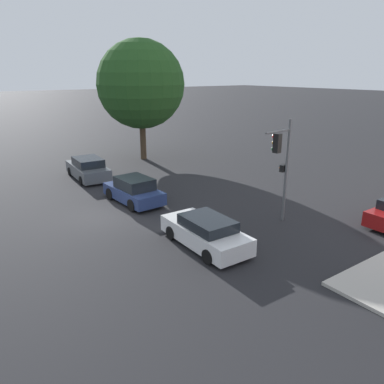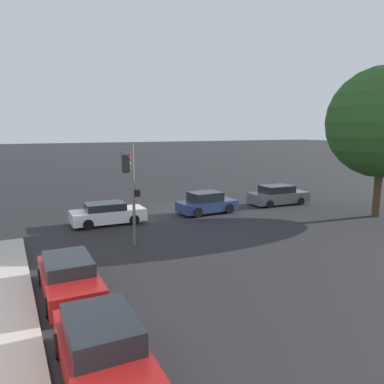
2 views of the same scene
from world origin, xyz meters
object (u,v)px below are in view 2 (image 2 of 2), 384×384
object	(u,v)px
crossing_car_0	(278,195)
parked_car_1	(103,351)
crossing_car_1	(108,214)
parked_car_0	(69,277)
street_tree	(383,122)
traffic_signal	(131,179)
crossing_car_2	(207,203)

from	to	relation	value
crossing_car_0	parked_car_1	world-z (taller)	crossing_car_0
crossing_car_0	crossing_car_1	size ratio (longest dim) A/B	1.05
crossing_car_0	parked_car_0	distance (m)	19.85
crossing_car_0	parked_car_1	size ratio (longest dim) A/B	1.08
street_tree	traffic_signal	xyz separation A→B (m)	(16.79, -1.43, -2.93)
street_tree	traffic_signal	world-z (taller)	street_tree
crossing_car_2	parked_car_0	xyz separation A→B (m)	(10.75, 9.38, -0.07)
street_tree	parked_car_1	xyz separation A→B (m)	(20.66, 8.50, -5.59)
crossing_car_0	crossing_car_1	bearing A→B (deg)	-175.87
crossing_car_2	parked_car_0	size ratio (longest dim) A/B	0.96
street_tree	parked_car_1	world-z (taller)	street_tree
crossing_car_2	street_tree	bearing A→B (deg)	-34.27
street_tree	crossing_car_2	world-z (taller)	street_tree
parked_car_0	crossing_car_0	bearing A→B (deg)	119.60
parked_car_0	crossing_car_1	bearing A→B (deg)	158.82
traffic_signal	crossing_car_2	distance (m)	8.66
street_tree	traffic_signal	bearing A→B (deg)	-4.85
parked_car_0	parked_car_1	distance (m)	5.07
crossing_car_1	parked_car_0	xyz separation A→B (m)	(3.76, 9.49, -0.01)
crossing_car_1	parked_car_0	world-z (taller)	crossing_car_1
street_tree	parked_car_0	world-z (taller)	street_tree
street_tree	parked_car_1	distance (m)	23.03
street_tree	crossing_car_2	bearing A→B (deg)	-31.03
crossing_car_2	parked_car_0	world-z (taller)	crossing_car_2
street_tree	crossing_car_0	bearing A→B (deg)	-62.04
street_tree	crossing_car_1	world-z (taller)	street_tree
street_tree	crossing_car_1	size ratio (longest dim) A/B	2.18
street_tree	parked_car_1	bearing A→B (deg)	22.37
crossing_car_1	crossing_car_2	bearing A→B (deg)	0.07
crossing_car_0	crossing_car_2	distance (m)	6.59
crossing_car_1	traffic_signal	bearing A→B (deg)	-87.85
street_tree	crossing_car_0	size ratio (longest dim) A/B	2.08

